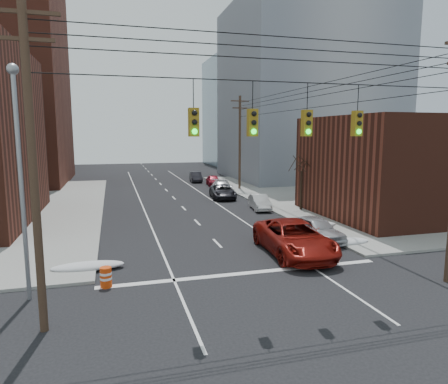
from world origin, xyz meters
TOP-DOWN VIEW (x-y plane):
  - ground at (0.00, 0.00)m, footprint 160.00×160.00m
  - sidewalk_ne at (27.00, 27.00)m, footprint 40.00×40.00m
  - building_brick_far at (-26.00, 74.00)m, footprint 22.00×18.00m
  - building_office at (22.00, 44.00)m, footprint 22.00×20.00m
  - building_glass at (24.00, 70.00)m, footprint 20.00×18.00m
  - building_storefront at (18.00, 16.00)m, footprint 16.00×12.00m
  - utility_pole_left at (-8.50, 3.00)m, footprint 2.20×0.28m
  - utility_pole_far at (8.50, 34.00)m, footprint 2.20×0.28m
  - traffic_signals at (0.10, 2.97)m, footprint 17.00×0.42m
  - street_light at (-9.50, 6.00)m, footprint 0.44×0.44m
  - bare_tree at (9.59, 20.00)m, footprint 2.09×2.20m
  - snow_nw at (-7.40, 9.00)m, footprint 3.50×1.08m
  - snow_ne at (7.40, 9.50)m, footprint 3.00×1.08m
  - snow_east_far at (7.40, 14.00)m, footprint 4.00×1.08m
  - red_pickup at (3.57, 8.70)m, footprint 3.40×6.83m
  - parked_car_a at (6.14, 10.92)m, footprint 2.33×4.70m
  - parked_car_b at (6.40, 21.61)m, footprint 1.90×4.10m
  - parked_car_c at (4.84, 28.36)m, footprint 2.99×5.36m
  - parked_car_d at (5.39, 30.52)m, footprint 2.89×5.59m
  - parked_car_e at (6.40, 38.55)m, footprint 2.00×4.09m
  - parked_car_f at (5.03, 43.07)m, footprint 1.82×4.27m
  - lot_car_a at (-14.69, 25.13)m, footprint 4.39×2.77m
  - construction_barrel at (-6.50, 6.50)m, footprint 0.53×0.53m

SIDE VIEW (x-z plane):
  - ground at x=0.00m, z-range 0.00..0.00m
  - sidewalk_ne at x=27.00m, z-range 0.00..0.15m
  - snow_nw at x=-7.40m, z-range 0.00..0.42m
  - snow_ne at x=7.40m, z-range 0.00..0.42m
  - snow_east_far at x=7.40m, z-range 0.00..0.42m
  - construction_barrel at x=-6.50m, z-range 0.01..0.92m
  - parked_car_b at x=6.40m, z-range 0.00..1.30m
  - parked_car_e at x=6.40m, z-range 0.00..1.34m
  - parked_car_f at x=5.03m, z-range 0.00..1.37m
  - parked_car_c at x=4.84m, z-range 0.00..1.42m
  - parked_car_a at x=6.14m, z-range 0.00..1.54m
  - parked_car_d at x=5.39m, z-range 0.00..1.55m
  - lot_car_a at x=-14.69m, z-range 0.15..1.52m
  - red_pickup at x=3.57m, z-range 0.00..1.86m
  - bare_tree at x=9.59m, z-range -0.15..4.79m
  - building_storefront at x=18.00m, z-range 0.00..8.00m
  - street_light at x=-9.50m, z-range 0.88..10.20m
  - utility_pole_left at x=-8.50m, z-range 0.28..11.28m
  - utility_pole_far at x=8.50m, z-range 0.28..11.28m
  - building_brick_far at x=-26.00m, z-range 0.00..12.00m
  - traffic_signals at x=0.10m, z-range 6.16..8.18m
  - building_glass at x=24.00m, z-range 0.00..22.00m
  - building_office at x=22.00m, z-range 0.00..25.00m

